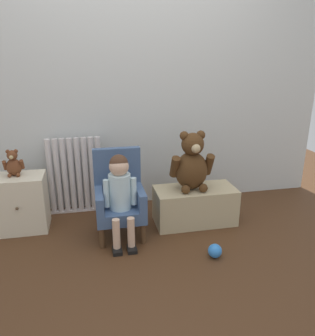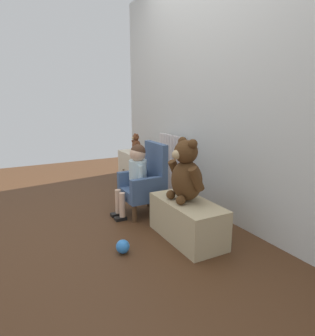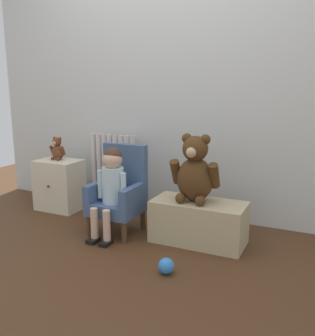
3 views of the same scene
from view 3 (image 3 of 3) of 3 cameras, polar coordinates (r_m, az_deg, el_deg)
The scene contains 10 objects.
ground_plane at distance 2.64m, azimuth -7.86°, elevation -13.68°, with size 6.00×6.00×0.00m, color #482B18.
back_wall at distance 3.36m, azimuth 2.10°, elevation 13.13°, with size 3.80×0.05×2.40m, color silver.
radiator at distance 3.59m, azimuth -6.77°, elevation -0.61°, with size 0.50×0.05×0.71m.
small_dresser at distance 3.67m, azimuth -14.70°, elevation -2.50°, with size 0.41×0.32×0.47m.
child_armchair at distance 3.02m, azimuth -5.86°, elevation -3.80°, with size 0.38×0.37×0.70m.
child_figure at distance 2.90m, azimuth -7.05°, elevation -1.83°, with size 0.25×0.35×0.70m.
low_bench at distance 2.85m, azimuth 6.27°, elevation -8.19°, with size 0.69×0.33×0.32m, color tan.
large_teddy_bear at distance 2.75m, azimuth 5.73°, elevation -0.62°, with size 0.37×0.26×0.50m.
small_teddy_bear at distance 3.64m, azimuth -14.98°, elevation 2.71°, with size 0.16×0.11×0.22m.
toy_ball at distance 2.43m, azimuth 1.35°, elevation -14.68°, with size 0.10×0.10×0.10m, color #317DD6.
Camera 3 is at (1.32, -1.98, 1.16)m, focal length 40.00 mm.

